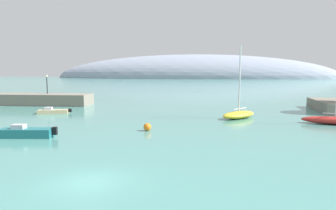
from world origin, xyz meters
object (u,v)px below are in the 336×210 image
(sailboat_yellow_near_shore, at_px, (239,114))
(motorboat_teal_foreground, at_px, (27,132))
(sailboat_red_mid_mooring, at_px, (335,120))
(harbor_lamp_post, at_px, (47,82))
(motorboat_sand_alongside_breakwater, at_px, (53,111))
(mooring_buoy_orange, at_px, (147,127))

(sailboat_yellow_near_shore, height_order, motorboat_teal_foreground, sailboat_yellow_near_shore)
(sailboat_red_mid_mooring, distance_m, motorboat_teal_foreground, 33.52)
(sailboat_red_mid_mooring, xyz_separation_m, harbor_lamp_post, (-45.29, 12.15, 3.67))
(sailboat_yellow_near_shore, xyz_separation_m, sailboat_red_mid_mooring, (10.89, -2.55, -0.05))
(motorboat_teal_foreground, bearing_deg, sailboat_yellow_near_shore, -152.80)
(sailboat_red_mid_mooring, bearing_deg, motorboat_sand_alongside_breakwater, 7.00)
(sailboat_red_mid_mooring, bearing_deg, mooring_buoy_orange, 30.68)
(sailboat_yellow_near_shore, relative_size, mooring_buoy_orange, 11.73)
(motorboat_teal_foreground, xyz_separation_m, harbor_lamp_post, (-14.44, 25.28, 3.74))
(sailboat_red_mid_mooring, xyz_separation_m, motorboat_sand_alongside_breakwater, (-37.52, 1.68, -0.20))
(sailboat_yellow_near_shore, height_order, motorboat_sand_alongside_breakwater, sailboat_yellow_near_shore)
(sailboat_yellow_near_shore, bearing_deg, harbor_lamp_post, -66.33)
(sailboat_yellow_near_shore, relative_size, motorboat_sand_alongside_breakwater, 1.98)
(motorboat_teal_foreground, relative_size, motorboat_sand_alongside_breakwater, 1.11)
(motorboat_teal_foreground, height_order, harbor_lamp_post, harbor_lamp_post)
(motorboat_sand_alongside_breakwater, bearing_deg, mooring_buoy_orange, 131.51)
(motorboat_sand_alongside_breakwater, bearing_deg, motorboat_teal_foreground, 95.26)
(motorboat_teal_foreground, distance_m, mooring_buoy_orange, 11.55)
(sailboat_yellow_near_shore, distance_m, motorboat_sand_alongside_breakwater, 26.64)
(motorboat_sand_alongside_breakwater, bearing_deg, sailboat_red_mid_mooring, 158.44)
(sailboat_yellow_near_shore, distance_m, mooring_buoy_orange, 14.24)
(sailboat_red_mid_mooring, xyz_separation_m, mooring_buoy_orange, (-20.53, -7.93, -0.12))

